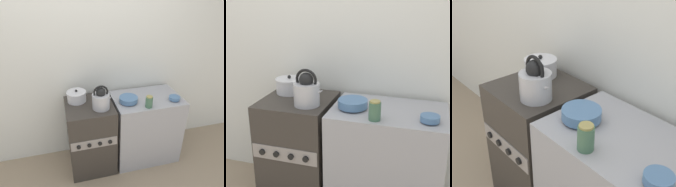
# 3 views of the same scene
# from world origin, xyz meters

# --- Properties ---
(wall_back) EXTENTS (7.00, 0.06, 2.50)m
(wall_back) POSITION_xyz_m (0.00, 0.62, 1.25)
(wall_back) COLOR silver
(wall_back) RESTS_ON ground_plane
(stove) EXTENTS (0.53, 0.56, 0.88)m
(stove) POSITION_xyz_m (-0.00, 0.27, 0.44)
(stove) COLOR #332D28
(stove) RESTS_ON ground_plane
(counter) EXTENTS (0.81, 0.55, 0.87)m
(counter) POSITION_xyz_m (0.70, 0.27, 0.43)
(counter) COLOR #99999E
(counter) RESTS_ON ground_plane
(kettle) EXTENTS (0.23, 0.19, 0.27)m
(kettle) POSITION_xyz_m (0.12, 0.17, 0.98)
(kettle) COLOR #B2B2B7
(kettle) RESTS_ON stove
(cooking_pot) EXTENTS (0.22, 0.22, 0.15)m
(cooking_pot) POSITION_xyz_m (-0.12, 0.39, 0.94)
(cooking_pot) COLOR silver
(cooking_pot) RESTS_ON stove
(enamel_bowl) EXTENTS (0.21, 0.21, 0.07)m
(enamel_bowl) POSITION_xyz_m (0.45, 0.22, 0.91)
(enamel_bowl) COLOR #4C729E
(enamel_bowl) RESTS_ON counter
(small_ceramic_bowl) EXTENTS (0.12, 0.12, 0.05)m
(small_ceramic_bowl) POSITION_xyz_m (0.98, 0.14, 0.90)
(small_ceramic_bowl) COLOR #4C729E
(small_ceramic_bowl) RESTS_ON counter
(storage_jar) EXTENTS (0.08, 0.08, 0.13)m
(storage_jar) POSITION_xyz_m (0.63, 0.07, 0.93)
(storage_jar) COLOR #3F664C
(storage_jar) RESTS_ON counter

